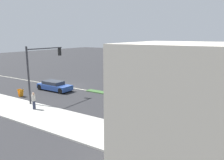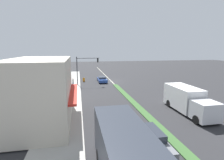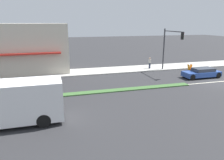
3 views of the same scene
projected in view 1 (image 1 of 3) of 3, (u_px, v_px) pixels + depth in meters
name	position (u px, v px, depth m)	size (l,w,h in m)	color
ground_plane	(210.00, 111.00, 19.78)	(160.00, 160.00, 0.00)	#2B2B2D
sidewalk_right	(193.00, 158.00, 12.05)	(4.00, 73.00, 0.12)	#B2AFA8
lane_marking_center	(65.00, 87.00, 29.21)	(0.16, 60.00, 0.01)	beige
traffic_signal_main	(40.00, 64.00, 21.89)	(4.59, 0.34, 5.60)	#333338
pedestrian	(34.00, 100.00, 19.75)	(0.34, 0.34, 1.57)	#282D42
warning_aframe_sign	(21.00, 93.00, 24.36)	(0.45, 0.53, 0.84)	orange
coupe_blue	(54.00, 86.00, 27.03)	(1.81, 4.53, 1.19)	#284793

